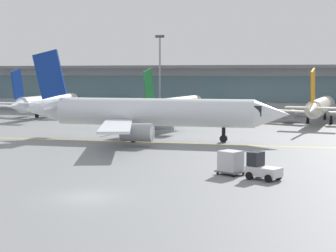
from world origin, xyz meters
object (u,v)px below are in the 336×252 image
(gate_airplane_2, at_px, (175,106))
(cargo_dolly_lead, at_px, (231,162))
(gate_airplane_3, at_px, (321,107))
(apron_light_mast_1, at_px, (160,71))
(baggage_tug, at_px, (261,168))
(gate_airplane_1, at_px, (49,103))
(taxiing_regional_jet, at_px, (151,113))

(gate_airplane_2, xyz_separation_m, cargo_dolly_lead, (19.02, -44.49, -1.60))
(gate_airplane_3, xyz_separation_m, apron_light_mast_1, (-31.03, 10.04, 5.74))
(gate_airplane_3, height_order, baggage_tug, gate_airplane_3)
(gate_airplane_1, bearing_deg, cargo_dolly_lead, -138.82)
(gate_airplane_3, height_order, apron_light_mast_1, apron_light_mast_1)
(baggage_tug, xyz_separation_m, cargo_dolly_lead, (-2.66, 1.16, 0.16))
(gate_airplane_2, xyz_separation_m, taxiing_regional_jet, (5.08, -25.31, 0.67))
(gate_airplane_2, xyz_separation_m, gate_airplane_3, (23.22, 4.37, 0.00))
(gate_airplane_2, height_order, cargo_dolly_lead, gate_airplane_2)
(gate_airplane_1, height_order, gate_airplane_2, same)
(baggage_tug, xyz_separation_m, apron_light_mast_1, (-29.49, 60.07, 7.50))
(taxiing_regional_jet, xyz_separation_m, cargo_dolly_lead, (13.94, -19.18, -2.27))
(gate_airplane_3, distance_m, cargo_dolly_lead, 49.07)
(gate_airplane_1, distance_m, gate_airplane_2, 24.52)
(taxiing_regional_jet, height_order, apron_light_mast_1, apron_light_mast_1)
(cargo_dolly_lead, xyz_separation_m, apron_light_mast_1, (-26.83, 58.90, 7.34))
(gate_airplane_2, height_order, taxiing_regional_jet, taxiing_regional_jet)
(taxiing_regional_jet, xyz_separation_m, baggage_tug, (16.61, -20.34, -2.43))
(gate_airplane_1, height_order, baggage_tug, gate_airplane_1)
(gate_airplane_3, bearing_deg, cargo_dolly_lead, 178.10)
(gate_airplane_1, relative_size, gate_airplane_2, 1.00)
(apron_light_mast_1, bearing_deg, baggage_tug, -63.85)
(cargo_dolly_lead, height_order, apron_light_mast_1, apron_light_mast_1)
(apron_light_mast_1, bearing_deg, cargo_dolly_lead, -65.51)
(taxiing_regional_jet, relative_size, cargo_dolly_lead, 13.05)
(taxiing_regional_jet, distance_m, cargo_dolly_lead, 23.82)
(gate_airplane_3, xyz_separation_m, cargo_dolly_lead, (-4.20, -48.86, -1.60))
(baggage_tug, height_order, apron_light_mast_1, apron_light_mast_1)
(apron_light_mast_1, bearing_deg, taxiing_regional_jet, -72.03)
(gate_airplane_1, relative_size, apron_light_mast_1, 1.74)
(baggage_tug, bearing_deg, gate_airplane_3, 111.84)
(gate_airplane_3, relative_size, taxiing_regional_jet, 0.80)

